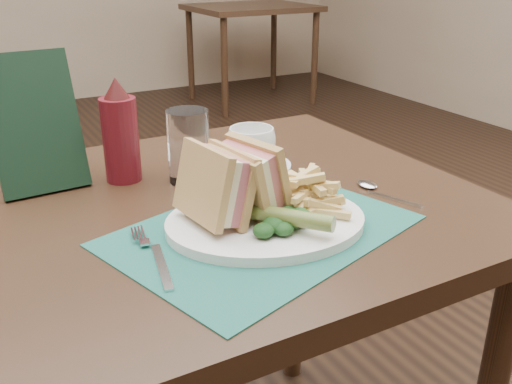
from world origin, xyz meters
TOP-DOWN VIEW (x-y plane):
  - floor at (0.00, 0.00)m, footprint 7.00×7.00m
  - table_main at (0.00, -0.50)m, footprint 0.90×0.75m
  - table_bg_right at (1.83, 2.73)m, footprint 0.90×0.75m
  - placemat at (0.03, -0.64)m, footprint 0.50×0.41m
  - plate at (0.04, -0.63)m, footprint 0.35×0.31m
  - sandwich_half_a at (-0.05, -0.61)m, footprint 0.10×0.13m
  - sandwich_half_b at (0.00, -0.61)m, footprint 0.10×0.13m
  - kale_garnish at (0.04, -0.68)m, footprint 0.11×0.08m
  - pickle_spear at (0.05, -0.69)m, footprint 0.09×0.11m
  - fries_pile at (0.11, -0.62)m, footprint 0.18×0.20m
  - fork at (-0.14, -0.64)m, footprint 0.07×0.17m
  - spoon at (0.28, -0.62)m, footprint 0.09×0.15m
  - saucer at (0.14, -0.40)m, footprint 0.18×0.18m
  - coffee_cup at (0.14, -0.40)m, footprint 0.12×0.12m
  - drinking_glass at (0.01, -0.40)m, footprint 0.09×0.09m
  - ketchup_bottle at (-0.09, -0.34)m, footprint 0.08×0.08m
  - check_presenter at (-0.22, -0.31)m, footprint 0.15×0.10m

SIDE VIEW (x-z plane):
  - floor at x=0.00m, z-range 0.00..0.00m
  - table_main at x=0.00m, z-range 0.00..0.75m
  - table_bg_right at x=1.83m, z-range 0.00..0.75m
  - placemat at x=0.03m, z-range 0.75..0.75m
  - spoon at x=0.28m, z-range 0.75..0.76m
  - saucer at x=0.14m, z-range 0.75..0.76m
  - fork at x=-0.14m, z-range 0.75..0.76m
  - plate at x=0.04m, z-range 0.75..0.77m
  - kale_garnish at x=0.04m, z-range 0.77..0.79m
  - pickle_spear at x=0.05m, z-range 0.78..0.80m
  - coffee_cup at x=0.14m, z-range 0.76..0.83m
  - fries_pile at x=0.11m, z-range 0.77..0.83m
  - drinking_glass at x=0.01m, z-range 0.75..0.88m
  - sandwich_half_b at x=0.00m, z-range 0.77..0.88m
  - sandwich_half_a at x=-0.05m, z-range 0.77..0.88m
  - ketchup_bottle at x=-0.09m, z-range 0.75..0.94m
  - check_presenter at x=-0.22m, z-range 0.75..0.98m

